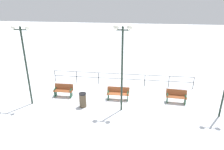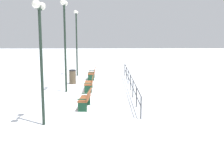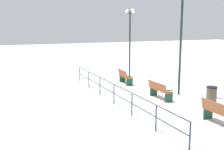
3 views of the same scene
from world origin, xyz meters
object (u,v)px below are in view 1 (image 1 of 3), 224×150
Objects in this scene: bench_third at (176,96)px; lamppost_near at (24,54)px; lamppost_middle at (122,51)px; bench_second at (118,93)px; trash_bin at (83,100)px; bench_nearest at (63,90)px.

bench_third is 10.18m from lamppost_near.
lamppost_middle is at bearing 90.00° from lamppost_near.
bench_second is 1.62× the size of trash_bin.
bench_second is at bearing 121.39° from trash_bin.
bench_nearest is 3.70m from lamppost_near.
lamppost_middle is (1.38, 0.36, 3.42)m from bench_second.
lamppost_middle is (-0.00, 6.03, 0.43)m from lamppost_near.
bench_nearest is 5.64m from lamppost_middle.
lamppost_middle reaches higher than trash_bin.
trash_bin is at bearing -91.46° from lamppost_middle.
lamppost_near is at bearing -77.71° from bench_third.
bench_second is 0.29× the size of lamppost_middle.
bench_nearest reaches higher than bench_third.
trash_bin is (-0.06, 3.51, -2.96)m from lamppost_near.
trash_bin is (1.39, -6.11, 0.02)m from bench_third.
bench_second is 3.94m from bench_third.
lamppost_middle is 4.23m from trash_bin.
lamppost_near is at bearing -90.00° from lamppost_middle.
bench_second is at bearing 103.71° from lamppost_near.
bench_second is 1.12× the size of bench_third.
lamppost_near is 5.36× the size of trash_bin.
lamppost_middle is 5.55× the size of trash_bin.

